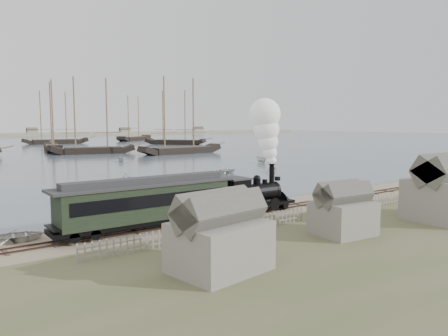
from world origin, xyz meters
TOP-DOWN VIEW (x-y plane):
  - ground at (0.00, 0.00)m, footprint 600.00×600.00m
  - rail_track at (0.00, -2.00)m, footprint 120.00×1.80m
  - picket_fence_west at (-6.50, -7.00)m, footprint 19.00×0.10m
  - picket_fence_east at (12.50, -7.50)m, footprint 15.00×0.10m
  - shed_left at (-10.00, -13.00)m, footprint 5.00×4.00m
  - shed_mid at (2.00, -12.00)m, footprint 4.00×3.50m
  - shed_right at (13.00, -14.00)m, footprint 6.00×5.00m
  - locomotive at (3.26, -2.00)m, footprint 8.15×3.04m
  - passenger_coach at (-8.97, -2.00)m, footprint 14.67×2.83m
  - beached_dinghy at (-17.81, 0.41)m, footprint 2.98×3.88m
  - rowboat_1 at (0.51, 23.27)m, footprint 3.25×3.41m
  - rowboat_2 at (0.67, 11.61)m, footprint 3.66×2.46m
  - rowboat_3 at (17.75, 23.74)m, footprint 3.45×4.62m
  - rowboat_4 at (24.49, 19.79)m, footprint 3.50×3.56m
  - rowboat_5 at (34.73, 34.38)m, footprint 3.69×1.91m
  - rowboat_7 at (12.90, 53.80)m, footprint 3.43×3.05m
  - schooner_3 at (10.51, 96.00)m, footprint 8.56×20.51m
  - schooner_4 at (35.16, 66.70)m, footprint 23.67×6.59m
  - schooner_5 at (57.71, 108.53)m, footprint 18.11×21.13m
  - schooner_8 at (23.16, 138.92)m, footprint 23.94×7.78m
  - schooner_9 at (60.00, 148.66)m, footprint 21.53×17.04m
  - schooner_10 at (16.55, 80.17)m, footprint 21.56×9.86m

SIDE VIEW (x-z plane):
  - ground at x=0.00m, z-range 0.00..0.00m
  - picket_fence_west at x=-6.50m, z-range -0.60..0.60m
  - picket_fence_east at x=12.50m, z-range -0.60..0.60m
  - shed_left at x=-10.00m, z-range -2.05..2.05m
  - shed_mid at x=2.00m, z-range -1.80..1.80m
  - shed_right at x=13.00m, z-range -2.55..2.55m
  - rail_track at x=0.00m, z-range -0.04..0.12m
  - beached_dinghy at x=-17.81m, z-range 0.00..0.75m
  - rowboat_3 at x=17.75m, z-range 0.06..0.98m
  - rowboat_2 at x=0.67m, z-range 0.06..1.38m
  - rowboat_5 at x=34.73m, z-range 0.06..1.42m
  - rowboat_1 at x=0.51m, z-range 0.06..1.46m
  - rowboat_4 at x=24.49m, z-range 0.06..1.48m
  - rowboat_7 at x=12.90m, z-range 0.06..1.71m
  - passenger_coach at x=-8.97m, z-range 0.46..4.03m
  - locomotive at x=3.26m, z-range -0.41..9.76m
  - schooner_3 at x=10.51m, z-range 0.06..20.06m
  - schooner_4 at x=35.16m, z-range 0.06..20.06m
  - schooner_5 at x=57.71m, z-range 0.06..20.06m
  - schooner_8 at x=23.16m, z-range 0.06..20.06m
  - schooner_9 at x=60.00m, z-range 0.06..20.06m
  - schooner_10 at x=16.55m, z-range 0.06..20.06m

